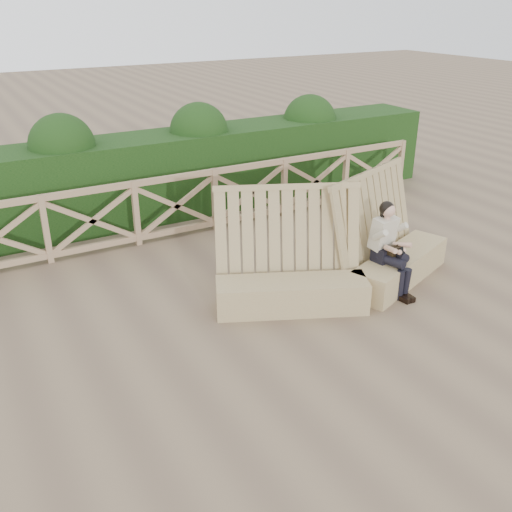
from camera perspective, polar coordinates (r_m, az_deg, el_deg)
ground at (r=7.17m, az=3.06°, el=-7.38°), size 60.00×60.00×0.00m
bench at (r=7.96m, az=8.97°, el=-1.03°), size 3.84×1.49×1.56m
woman at (r=8.02m, az=13.16°, el=1.17°), size 0.39×0.78×1.28m
guardrail at (r=9.77m, az=-7.95°, el=4.98°), size 10.10×0.09×1.10m
hedge at (r=10.78m, az=-10.45°, el=7.78°), size 12.00×1.20×1.50m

